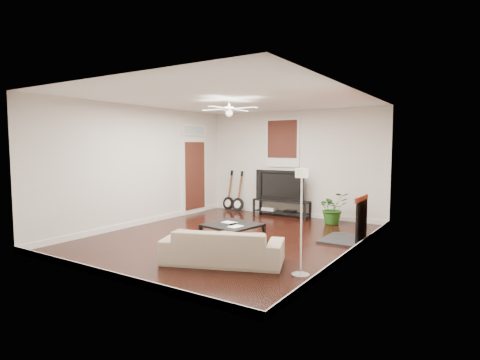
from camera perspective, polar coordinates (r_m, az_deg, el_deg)
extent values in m
cube|color=black|center=(8.08, -1.55, -8.37)|extent=(5.00, 6.00, 0.01)
cube|color=white|center=(7.91, -1.60, 11.77)|extent=(5.00, 6.00, 0.01)
cube|color=silver|center=(10.48, 7.70, 2.40)|extent=(5.00, 0.01, 2.80)
cube|color=silver|center=(5.66, -18.94, 0.00)|extent=(5.00, 0.01, 2.80)
cube|color=silver|center=(9.50, -14.14, 2.03)|extent=(0.01, 6.00, 2.80)
cube|color=silver|center=(6.79, 16.15, 0.86)|extent=(0.01, 6.00, 2.80)
cube|color=#B25039|center=(7.75, 18.18, 1.30)|extent=(0.02, 2.20, 2.80)
cube|color=black|center=(7.94, 15.97, -5.40)|extent=(0.80, 1.10, 0.92)
cube|color=#38150F|center=(10.58, 6.19, 5.42)|extent=(1.00, 0.06, 1.30)
cube|color=white|center=(10.87, -6.66, 1.72)|extent=(0.08, 1.00, 2.50)
cube|color=black|center=(10.50, 6.06, -4.07)|extent=(1.55, 0.41, 0.43)
imported|color=black|center=(10.44, 6.14, -0.73)|extent=(1.38, 0.18, 0.80)
cube|color=black|center=(7.51, -1.13, -7.90)|extent=(1.04, 1.04, 0.38)
imported|color=#C2A791|center=(6.30, -2.55, -9.60)|extent=(2.05, 1.39, 0.56)
imported|color=#225A19|center=(9.60, 13.42, -4.00)|extent=(0.91, 0.92, 0.77)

